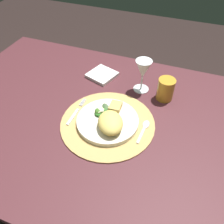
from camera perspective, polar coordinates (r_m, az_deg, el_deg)
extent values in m
plane|color=black|center=(1.61, -2.38, -20.23)|extent=(6.00, 6.00, 0.00)
cube|color=#4B2227|center=(0.99, -3.64, -1.57)|extent=(1.46, 0.98, 0.03)
cylinder|color=#482426|center=(1.77, -17.34, 4.35)|extent=(0.08, 0.08, 0.73)
cylinder|color=tan|center=(0.94, -1.07, -2.73)|extent=(0.38, 0.38, 0.01)
cylinder|color=silver|center=(0.93, -1.08, -2.20)|extent=(0.25, 0.25, 0.02)
ellipsoid|color=#E6C860|center=(0.88, -0.39, -2.62)|extent=(0.14, 0.16, 0.05)
ellipsoid|color=#317825|center=(0.94, -2.90, -0.54)|extent=(0.05, 0.04, 0.02)
ellipsoid|color=#316A29|center=(0.95, -2.43, 0.34)|extent=(0.05, 0.05, 0.02)
ellipsoid|color=#48782A|center=(0.94, -3.22, 0.16)|extent=(0.04, 0.04, 0.02)
ellipsoid|color=#435D38|center=(0.96, -1.55, 1.15)|extent=(0.05, 0.05, 0.02)
cube|color=beige|center=(0.93, -2.82, 0.39)|extent=(0.03, 0.03, 0.01)
cube|color=beige|center=(0.94, -2.78, 0.76)|extent=(0.03, 0.03, 0.00)
cube|color=tan|center=(0.96, 0.86, 1.31)|extent=(0.05, 0.06, 0.02)
cube|color=silver|center=(0.97, -9.61, -1.14)|extent=(0.01, 0.10, 0.00)
cube|color=silver|center=(1.03, -7.53, 2.43)|extent=(0.00, 0.05, 0.00)
cube|color=silver|center=(1.03, -7.33, 2.38)|extent=(0.00, 0.05, 0.00)
cube|color=silver|center=(1.03, -7.13, 2.33)|extent=(0.00, 0.05, 0.00)
cube|color=silver|center=(1.03, -6.93, 2.28)|extent=(0.00, 0.05, 0.00)
cube|color=silver|center=(0.90, 7.21, -5.61)|extent=(0.01, 0.09, 0.00)
ellipsoid|color=silver|center=(0.94, 8.40, -2.99)|extent=(0.03, 0.04, 0.01)
cube|color=white|center=(1.19, -2.47, 9.14)|extent=(0.16, 0.16, 0.02)
cylinder|color=silver|center=(1.12, 7.14, 5.67)|extent=(0.07, 0.07, 0.00)
cylinder|color=silver|center=(1.09, 7.30, 7.05)|extent=(0.01, 0.01, 0.06)
cone|color=silver|center=(1.05, 7.68, 10.35)|extent=(0.07, 0.07, 0.09)
cylinder|color=gold|center=(1.05, 13.07, 5.49)|extent=(0.08, 0.08, 0.10)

